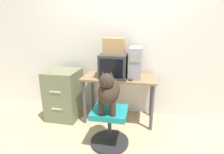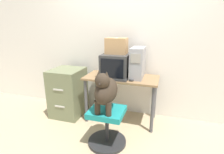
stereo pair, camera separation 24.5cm
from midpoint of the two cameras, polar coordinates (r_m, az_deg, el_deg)
The scene contains 11 objects.
ground_plane at distance 2.83m, azimuth 3.99°, elevation -16.27°, with size 12.00×12.00×0.00m, color tan.
wall_back at distance 3.00m, azimuth 7.31°, elevation 11.99°, with size 8.00×0.05×2.60m.
desk at distance 2.80m, azimuth 5.57°, elevation -2.24°, with size 1.15×0.56×0.75m.
crt_monitor at distance 2.75m, azimuth 3.97°, elevation 3.86°, with size 0.42×0.47×0.36m.
pc_tower at distance 2.71m, azimuth 10.95°, elevation 4.58°, with size 0.19×0.42×0.46m.
keyboard at distance 2.60m, azimuth 3.35°, elevation -0.64°, with size 0.40×0.15×0.03m.
computer_mouse at distance 2.55m, azimuth 9.08°, elevation -1.07°, with size 0.07×0.05×0.03m.
office_chair at distance 2.38m, azimuth 1.40°, elevation -15.73°, with size 0.51×0.51×0.50m.
dog at distance 2.12m, azimuth 1.25°, elevation -4.40°, with size 0.26×0.50×0.54m.
filing_cabinet at distance 3.11m, azimuth -11.98°, elevation -4.93°, with size 0.51×0.56×0.82m.
cardboard_box at distance 2.70m, azimuth 4.12°, elevation 10.06°, with size 0.32×0.20×0.24m.
Camera 2 is at (0.64, -2.29, 1.53)m, focal length 28.00 mm.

